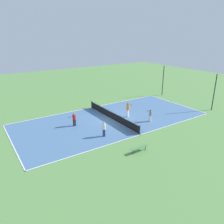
{
  "coord_description": "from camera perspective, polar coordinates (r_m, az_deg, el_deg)",
  "views": [
    {
      "loc": [
        19.85,
        -13.17,
        9.47
      ],
      "look_at": [
        0.0,
        0.0,
        0.9
      ],
      "focal_mm": 35.0,
      "sensor_mm": 36.0,
      "label": 1
    }
  ],
  "objects": [
    {
      "name": "player_baseline_gray",
      "position": [
        25.1,
        10.0,
        -0.69
      ],
      "size": [
        0.97,
        0.48,
        1.41
      ],
      "rotation": [
        0.0,
        0.0,
        2.98
      ],
      "color": "white",
      "rests_on": "court_surface"
    },
    {
      "name": "bench",
      "position": [
        18.82,
        7.21,
        -9.23
      ],
      "size": [
        0.36,
        1.64,
        0.45
      ],
      "rotation": [
        0.0,
        0.0,
        1.57
      ],
      "color": "#4C8C4C",
      "rests_on": "ground_plane"
    },
    {
      "name": "fence_post_back_right",
      "position": [
        31.0,
        25.14,
        4.66
      ],
      "size": [
        0.12,
        0.12,
        4.74
      ],
      "color": "black",
      "rests_on": "ground_plane"
    },
    {
      "name": "player_coach_red",
      "position": [
        23.83,
        -9.87,
        -1.7
      ],
      "size": [
        0.43,
        0.96,
        1.48
      ],
      "rotation": [
        0.0,
        0.0,
        4.82
      ],
      "color": "black",
      "rests_on": "court_surface"
    },
    {
      "name": "tennis_ball_right_alley",
      "position": [
        32.26,
        10.07,
        2.51
      ],
      "size": [
        0.07,
        0.07,
        0.07
      ],
      "primitive_type": "sphere",
      "color": "#CCE033",
      "rests_on": "court_surface"
    },
    {
      "name": "player_far_white",
      "position": [
        21.13,
        -2.12,
        -4.27
      ],
      "size": [
        0.51,
        0.51,
        1.49
      ],
      "rotation": [
        0.0,
        0.0,
        4.04
      ],
      "color": "navy",
      "rests_on": "court_surface"
    },
    {
      "name": "tennis_net",
      "position": [
        25.45,
        0.0,
        -0.82
      ],
      "size": [
        10.04,
        0.1,
        0.97
      ],
      "color": "black",
      "rests_on": "court_surface"
    },
    {
      "name": "ground_plane",
      "position": [
        25.63,
        0.0,
        -1.89
      ],
      "size": [
        80.0,
        80.0,
        0.0
      ],
      "primitive_type": "plane",
      "color": "#60934C"
    },
    {
      "name": "tennis_ball_left_sideline",
      "position": [
        24.26,
        -3.41,
        -3.08
      ],
      "size": [
        0.07,
        0.07,
        0.07
      ],
      "primitive_type": "sphere",
      "color": "#CCE033",
      "rests_on": "court_surface"
    },
    {
      "name": "tennis_ball_far_baseline",
      "position": [
        30.84,
        1.06,
        2.01
      ],
      "size": [
        0.07,
        0.07,
        0.07
      ],
      "primitive_type": "sphere",
      "color": "#CCE033",
      "rests_on": "court_surface"
    },
    {
      "name": "fence_post_back_left",
      "position": [
        36.27,
        13.18,
        7.98
      ],
      "size": [
        0.12,
        0.12,
        4.74
      ],
      "color": "black",
      "rests_on": "ground_plane"
    },
    {
      "name": "tennis_ball_midcourt",
      "position": [
        33.71,
        12.54,
        3.09
      ],
      "size": [
        0.07,
        0.07,
        0.07
      ],
      "primitive_type": "sphere",
      "color": "#CCE033",
      "rests_on": "court_surface"
    },
    {
      "name": "player_center_orange",
      "position": [
        26.05,
        4.17,
        0.87
      ],
      "size": [
        0.54,
        0.98,
        1.77
      ],
      "rotation": [
        0.0,
        0.0,
        1.81
      ],
      "color": "white",
      "rests_on": "court_surface"
    },
    {
      "name": "court_surface",
      "position": [
        25.63,
        0.0,
        -1.87
      ],
      "size": [
        10.24,
        22.05,
        0.02
      ],
      "color": "#4C729E",
      "rests_on": "ground_plane"
    }
  ]
}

